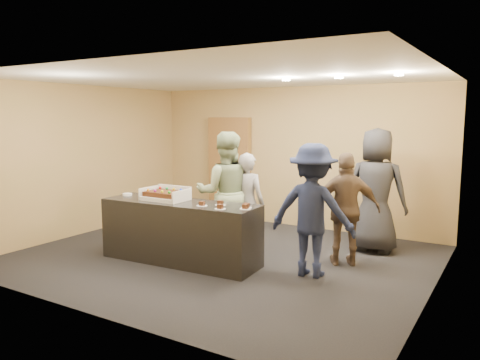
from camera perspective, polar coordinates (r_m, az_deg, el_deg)
The scene contains 17 objects.
room at distance 6.99m, azimuth -2.22°, elevation 1.31°, with size 6.04×6.00×2.70m.
serving_counter at distance 6.97m, azimuth -7.28°, elevation -6.28°, with size 2.40×0.70×0.90m, color black.
storage_cabinet at distance 9.79m, azimuth -1.28°, elevation 1.43°, with size 0.96×0.15×2.12m, color brown.
cake_box at distance 7.06m, azimuth -8.98°, elevation -2.04°, with size 0.65×0.45×0.19m.
sheet_cake at distance 7.04m, azimuth -9.12°, elevation -1.65°, with size 0.56×0.38×0.11m.
plate_stack at distance 7.56m, azimuth -13.57°, elevation -1.73°, with size 0.15×0.15×0.04m, color white.
slice_a at distance 6.51m, azimuth -4.67°, elevation -2.98°, with size 0.15×0.15×0.07m.
slice_b at distance 6.55m, azimuth -2.42°, elevation -2.89°, with size 0.15×0.15×0.07m.
slice_c at distance 6.27m, azimuth -2.43°, elevation -3.37°, with size 0.15×0.15×0.07m.
slice_d at distance 6.36m, azimuth 0.78°, elevation -3.22°, with size 0.15×0.15×0.07m.
slice_e at distance 6.27m, azimuth 0.64°, elevation -3.37°, with size 0.15×0.15×0.07m.
person_server_grey at distance 7.29m, azimuth 0.84°, elevation -2.85°, with size 0.58×0.38×1.58m, color #959498.
person_sage_man at distance 7.31m, azimuth -1.79°, elevation -1.56°, with size 0.93×0.72×1.90m, color #95A87C.
person_navy_man at distance 6.32m, azimuth 8.83°, elevation -3.66°, with size 1.15×0.66×1.79m, color #192243.
person_brown_extra at distance 6.88m, azimuth 12.83°, elevation -3.50°, with size 0.96×0.40×1.63m, color brown.
person_dark_suit at distance 7.65m, azimuth 16.23°, elevation -1.23°, with size 0.96×0.62×1.96m, color #252529.
ceiling_spotlights at distance 6.70m, azimuth 11.96°, elevation 12.18°, with size 1.72×0.12×0.03m.
Camera 1 is at (3.82, -5.80, 2.13)m, focal length 35.00 mm.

